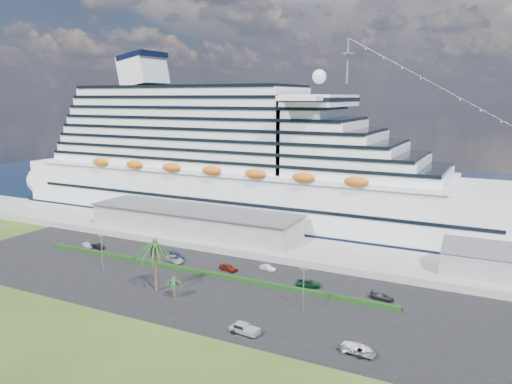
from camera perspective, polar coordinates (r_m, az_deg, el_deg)
The scene contains 22 objects.
ground at distance 95.67m, azimuth -7.96°, elevation -12.96°, with size 420.00×420.00×0.00m, color #2B4517.
asphalt_lot at distance 104.13m, azimuth -4.46°, elevation -10.82°, with size 140.00×38.00×0.12m, color black.
wharf at distance 128.10m, azimuth 2.30°, elevation -6.22°, with size 240.00×20.00×1.80m, color gray.
water at distance 211.33m, azimuth 12.47°, elevation 0.09°, with size 420.00×160.00×0.02m, color black.
cruise_ship at distance 155.07m, azimuth -1.22°, elevation 2.76°, with size 191.00×38.00×54.00m.
terminal_building at distance 138.82m, azimuth -7.13°, elevation -3.19°, with size 61.00×15.00×6.30m.
port_shed at distance 116.64m, azimuth 26.45°, elevation -7.30°, with size 24.00×12.31×7.37m.
hedge at distance 111.93m, azimuth -6.67°, elevation -9.02°, with size 88.00×1.10×0.90m, color black.
lamp_post_left at distance 116.60m, azimuth -17.21°, elevation -6.16°, with size 1.60×0.35×8.27m.
lamp_post_right at distance 91.42m, azimuth 5.46°, elevation -10.44°, with size 1.60×0.35×8.27m.
palm_tall at distance 101.14m, azimuth -11.49°, elevation -6.19°, with size 8.82×8.82×11.13m.
palm_short at distance 98.61m, azimuth -9.36°, elevation -9.96°, with size 3.53×3.53×4.56m.
parked_car_0 at distance 136.55m, azimuth -18.73°, elevation -5.76°, with size 1.61×4.00×1.36m, color white.
parked_car_1 at distance 134.66m, azimuth -17.67°, elevation -5.92°, with size 1.46×4.18×1.38m, color black.
parked_car_2 at distance 119.85m, azimuth -9.29°, elevation -7.59°, with size 2.45×5.31×1.48m, color #9FA2A8.
parked_car_3 at distance 122.05m, azimuth -9.10°, elevation -7.25°, with size 2.04×5.02×1.46m, color navy.
parked_car_4 at distance 112.92m, azimuth -3.19°, elevation -8.61°, with size 1.79×4.45×1.52m, color #62160D.
parked_car_5 at distance 113.07m, azimuth 1.31°, elevation -8.64°, with size 1.31×3.77×1.24m, color #B6BABE.
parked_car_6 at distance 104.29m, azimuth 6.03°, elevation -10.35°, with size 2.42×5.25×1.46m, color black.
parked_car_7 at distance 100.50m, azimuth 14.19°, elevation -11.51°, with size 1.85×4.56×1.32m, color black.
pickup_truck at distance 84.63m, azimuth -1.36°, elevation -15.35°, with size 5.17×2.32×1.77m.
boat_trailer at distance 79.83m, azimuth 11.65°, elevation -17.10°, with size 6.41×4.44×1.80m.
Camera 1 is at (50.55, -71.57, 38.39)m, focal length 35.00 mm.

